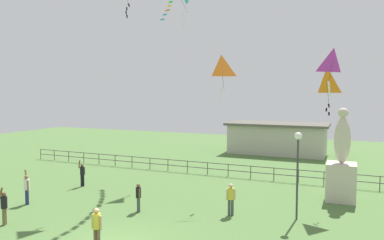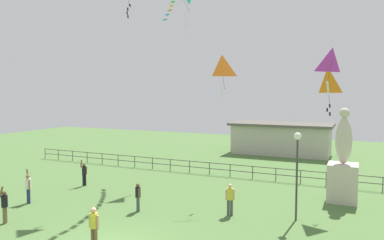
# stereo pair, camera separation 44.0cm
# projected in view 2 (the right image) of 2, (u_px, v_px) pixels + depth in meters

# --- Properties ---
(statue_monument) EXTENTS (1.63, 1.63, 5.37)m
(statue_monument) POSITION_uv_depth(u_px,v_px,m) (343.00, 171.00, 21.03)
(statue_monument) COLOR beige
(statue_monument) RESTS_ON ground_plane
(lamppost) EXTENTS (0.36, 0.36, 4.32)m
(lamppost) POSITION_uv_depth(u_px,v_px,m) (297.00, 156.00, 17.81)
(lamppost) COLOR #38383D
(lamppost) RESTS_ON ground_plane
(person_0) EXTENTS (0.47, 0.37, 1.94)m
(person_0) POSITION_uv_depth(u_px,v_px,m) (28.00, 186.00, 20.73)
(person_0) COLOR navy
(person_0) RESTS_ON ground_plane
(person_1) EXTENTS (0.32, 0.51, 1.86)m
(person_1) POSITION_uv_depth(u_px,v_px,m) (5.00, 204.00, 17.52)
(person_1) COLOR brown
(person_1) RESTS_ON ground_plane
(person_2) EXTENTS (0.36, 0.33, 1.50)m
(person_2) POSITION_uv_depth(u_px,v_px,m) (138.00, 195.00, 19.30)
(person_2) COLOR #3F4C47
(person_2) RESTS_ON ground_plane
(person_3) EXTENTS (0.47, 0.30, 1.64)m
(person_3) POSITION_uv_depth(u_px,v_px,m) (230.00, 197.00, 18.63)
(person_3) COLOR #3F4C47
(person_3) RESTS_ON ground_plane
(person_4) EXTENTS (0.30, 0.46, 1.79)m
(person_4) POSITION_uv_depth(u_px,v_px,m) (84.00, 173.00, 24.63)
(person_4) COLOR black
(person_4) RESTS_ON ground_plane
(person_5) EXTENTS (0.51, 0.31, 1.68)m
(person_5) POSITION_uv_depth(u_px,v_px,m) (94.00, 225.00, 14.68)
(person_5) COLOR brown
(person_5) RESTS_ON ground_plane
(kite_0) EXTENTS (1.04, 0.80, 2.60)m
(kite_0) POSITION_uv_depth(u_px,v_px,m) (327.00, 81.00, 19.59)
(kite_0) COLOR orange
(kite_2) EXTENTS (0.92, 0.97, 2.03)m
(kite_2) POSITION_uv_depth(u_px,v_px,m) (332.00, 61.00, 15.54)
(kite_2) COLOR #B22DB2
(kite_4) EXTENTS (1.28, 1.18, 2.52)m
(kite_4) POSITION_uv_depth(u_px,v_px,m) (222.00, 68.00, 21.91)
(kite_4) COLOR orange
(waterfront_railing) EXTENTS (36.03, 0.06, 0.95)m
(waterfront_railing) POSITION_uv_depth(u_px,v_px,m) (220.00, 167.00, 27.66)
(waterfront_railing) COLOR #4C4742
(waterfront_railing) RESTS_ON ground_plane
(pavilion_building) EXTENTS (10.02, 4.86, 3.14)m
(pavilion_building) POSITION_uv_depth(u_px,v_px,m) (281.00, 138.00, 37.57)
(pavilion_building) COLOR #B7B2A3
(pavilion_building) RESTS_ON ground_plane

